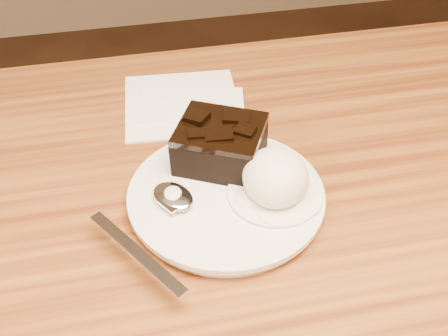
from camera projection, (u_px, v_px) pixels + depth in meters
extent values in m
cylinder|color=white|center=(226.00, 198.00, 0.55)|extent=(0.20, 0.20, 0.02)
cube|color=black|center=(220.00, 146.00, 0.57)|extent=(0.11, 0.11, 0.04)
ellipsoid|color=white|center=(276.00, 177.00, 0.53)|extent=(0.06, 0.07, 0.05)
cylinder|color=white|center=(274.00, 193.00, 0.54)|extent=(0.09, 0.09, 0.00)
cube|color=white|center=(182.00, 103.00, 0.69)|extent=(0.15, 0.15, 0.01)
cube|color=black|center=(253.00, 185.00, 0.55)|extent=(0.01, 0.01, 0.00)
cube|color=black|center=(265.00, 205.00, 0.53)|extent=(0.01, 0.01, 0.00)
cube|color=black|center=(275.00, 196.00, 0.54)|extent=(0.01, 0.01, 0.00)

